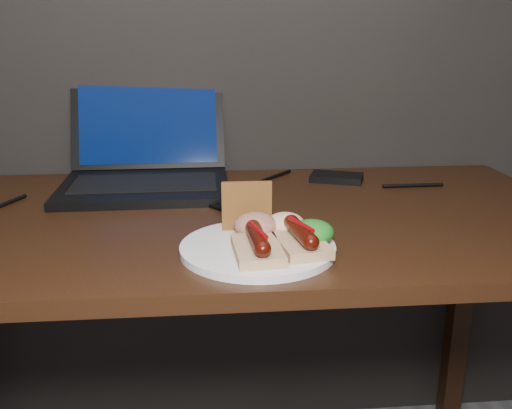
{
  "coord_description": "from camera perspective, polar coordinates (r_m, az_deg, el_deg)",
  "views": [
    {
      "loc": [
        -0.03,
        0.33,
        1.09
      ],
      "look_at": [
        0.05,
        1.21,
        0.82
      ],
      "focal_mm": 40.0,
      "sensor_mm": 36.0,
      "label": 1
    }
  ],
  "objects": [
    {
      "name": "desk",
      "position": [
        1.13,
        -3.2,
        -5.17
      ],
      "size": [
        1.4,
        0.7,
        0.75
      ],
      "color": "#33180C",
      "rests_on": "ground"
    },
    {
      "name": "laptop",
      "position": [
        1.32,
        -10.91,
        4.18
      ],
      "size": [
        0.37,
        0.36,
        0.25
      ],
      "color": "black",
      "rests_on": "desk"
    },
    {
      "name": "hard_drive",
      "position": [
        1.35,
        8.06,
        2.69
      ],
      "size": [
        0.14,
        0.11,
        0.02
      ],
      "primitive_type": "cube",
      "rotation": [
        0.0,
        0.0,
        -0.36
      ],
      "color": "black",
      "rests_on": "desk"
    },
    {
      "name": "desk_cables",
      "position": [
        1.22,
        -4.03,
        0.99
      ],
      "size": [
        1.0,
        0.37,
        0.01
      ],
      "color": "black",
      "rests_on": "desk"
    },
    {
      "name": "plate",
      "position": [
        0.91,
        0.17,
        -4.39
      ],
      "size": [
        0.26,
        0.26,
        0.01
      ],
      "primitive_type": "cylinder",
      "rotation": [
        0.0,
        0.0,
        -0.03
      ],
      "color": "white",
      "rests_on": "desk"
    },
    {
      "name": "bread_sausage_center",
      "position": [
        0.86,
        0.17,
        -4.06
      ],
      "size": [
        0.08,
        0.12,
        0.04
      ],
      "color": "#DCB981",
      "rests_on": "plate"
    },
    {
      "name": "bread_sausage_right",
      "position": [
        0.89,
        4.47,
        -3.43
      ],
      "size": [
        0.09,
        0.12,
        0.04
      ],
      "color": "#DCB981",
      "rests_on": "plate"
    },
    {
      "name": "crispbread",
      "position": [
        0.97,
        -0.93,
        -0.13
      ],
      "size": [
        0.09,
        0.01,
        0.08
      ],
      "primitive_type": "cube",
      "color": "#955E28",
      "rests_on": "plate"
    },
    {
      "name": "salad_greens",
      "position": [
        0.91,
        5.63,
        -2.77
      ],
      "size": [
        0.07,
        0.07,
        0.04
      ],
      "primitive_type": "ellipsoid",
      "color": "#155C12",
      "rests_on": "plate"
    },
    {
      "name": "salsa_mound",
      "position": [
        0.94,
        -0.03,
        -2.05
      ],
      "size": [
        0.07,
        0.07,
        0.04
      ],
      "primitive_type": "ellipsoid",
      "color": "maroon",
      "rests_on": "plate"
    },
    {
      "name": "coleslaw_mound",
      "position": [
        0.96,
        2.95,
        -1.89
      ],
      "size": [
        0.06,
        0.06,
        0.04
      ],
      "primitive_type": "ellipsoid",
      "color": "beige",
      "rests_on": "plate"
    }
  ]
}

